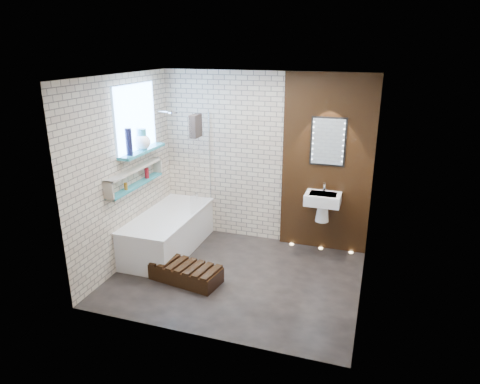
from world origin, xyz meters
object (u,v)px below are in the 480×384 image
(bath_screen, at_px, (200,163))
(washbasin, at_px, (323,203))
(bathtub, at_px, (169,232))
(led_mirror, at_px, (328,142))
(walnut_step, at_px, (186,273))

(bath_screen, bearing_deg, washbasin, 5.78)
(bathtub, height_order, washbasin, washbasin)
(washbasin, distance_m, led_mirror, 0.88)
(bathtub, xyz_separation_m, led_mirror, (2.17, 0.78, 1.36))
(washbasin, bearing_deg, walnut_step, -138.44)
(bathtub, distance_m, washbasin, 2.32)
(bath_screen, height_order, walnut_step, bath_screen)
(washbasin, height_order, led_mirror, led_mirror)
(bathtub, height_order, walnut_step, bathtub)
(led_mirror, xyz_separation_m, walnut_step, (-1.55, -1.53, -1.55))
(bath_screen, relative_size, walnut_step, 1.52)
(led_mirror, bearing_deg, walnut_step, -135.33)
(bath_screen, xyz_separation_m, washbasin, (1.82, 0.18, -0.49))
(washbasin, distance_m, walnut_step, 2.18)
(bath_screen, bearing_deg, led_mirror, 10.66)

